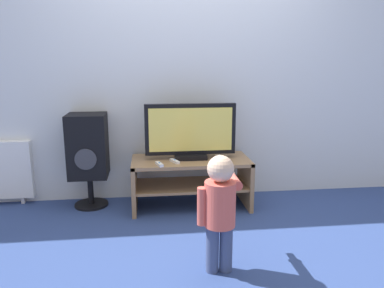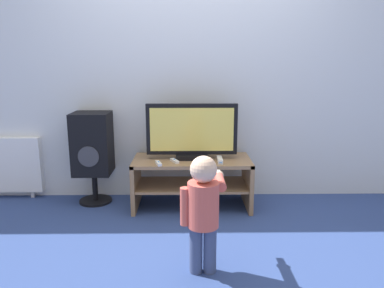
% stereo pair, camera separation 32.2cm
% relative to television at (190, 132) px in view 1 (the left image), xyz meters
% --- Properties ---
extents(ground_plane, '(16.00, 16.00, 0.00)m').
position_rel_television_xyz_m(ground_plane, '(0.00, -0.27, -0.69)').
color(ground_plane, navy).
extents(wall_back, '(10.00, 0.06, 2.60)m').
position_rel_television_xyz_m(wall_back, '(0.00, 0.30, 0.61)').
color(wall_back, silver).
rests_on(wall_back, ground_plane).
extents(tv_stand, '(1.05, 0.49, 0.45)m').
position_rel_television_xyz_m(tv_stand, '(0.00, -0.02, -0.39)').
color(tv_stand, '#93704C').
rests_on(tv_stand, ground_plane).
extents(television, '(0.81, 0.20, 0.49)m').
position_rel_television_xyz_m(television, '(0.00, 0.00, 0.00)').
color(television, black).
rests_on(television, tv_stand).
extents(game_console, '(0.04, 0.18, 0.04)m').
position_rel_television_xyz_m(game_console, '(0.24, -0.13, -0.22)').
color(game_console, white).
rests_on(game_console, tv_stand).
extents(remote_primary, '(0.07, 0.13, 0.03)m').
position_rel_television_xyz_m(remote_primary, '(-0.29, -0.20, -0.23)').
color(remote_primary, white).
rests_on(remote_primary, tv_stand).
extents(remote_secondary, '(0.09, 0.13, 0.03)m').
position_rel_television_xyz_m(remote_secondary, '(-0.15, -0.12, -0.23)').
color(remote_secondary, white).
rests_on(remote_secondary, tv_stand).
extents(child, '(0.29, 0.44, 0.76)m').
position_rel_television_xyz_m(child, '(0.06, -1.12, -0.24)').
color(child, '#3F4C72').
rests_on(child, ground_plane).
extents(speaker_tower, '(0.34, 0.32, 0.85)m').
position_rel_television_xyz_m(speaker_tower, '(-0.91, 0.09, -0.14)').
color(speaker_tower, black).
rests_on(speaker_tower, ground_plane).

